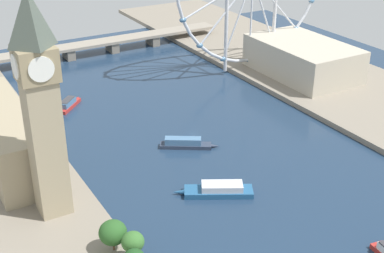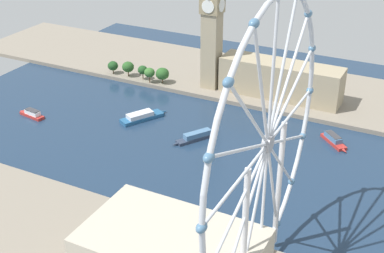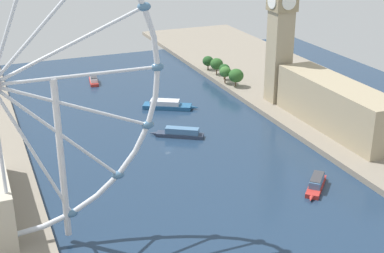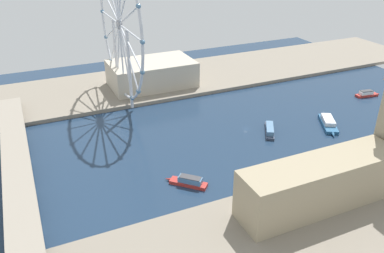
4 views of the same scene
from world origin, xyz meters
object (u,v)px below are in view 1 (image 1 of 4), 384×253
tour_boat_0 (219,190)px  tour_boat_2 (69,104)px  clock_tower (41,104)px  parliament_block (5,135)px  river_bridge (91,46)px  tour_boat_1 (185,143)px  riverside_hall (303,58)px

tour_boat_0 → tour_boat_2: tour_boat_2 is taller
clock_tower → parliament_block: 61.68m
river_bridge → tour_boat_2: 97.84m
tour_boat_1 → parliament_block: bearing=-166.0°
tour_boat_2 → river_bridge: bearing=15.8°
tour_boat_0 → river_bridge: bearing=-66.4°
riverside_hall → tour_boat_1: 124.70m
riverside_hall → river_bridge: (-103.56, 117.04, -6.74)m
tour_boat_1 → tour_boat_2: tour_boat_2 is taller
tour_boat_0 → tour_boat_1: tour_boat_0 is taller
parliament_block → tour_boat_0: size_ratio=2.64×
tour_boat_2 → clock_tower: bearing=-157.3°
clock_tower → riverside_hall: (189.57, 71.46, -35.44)m
clock_tower → tour_boat_2: size_ratio=4.32×
river_bridge → tour_boat_0: (-20.35, -208.41, -4.88)m
river_bridge → tour_boat_0: bearing=-95.6°
riverside_hall → river_bridge: size_ratio=0.35×
parliament_block → tour_boat_1: size_ratio=3.15×
tour_boat_2 → parliament_block: bearing=-178.2°
parliament_block → river_bridge: parliament_block is taller
river_bridge → parliament_block: bearing=-124.0°
parliament_block → riverside_hall: parliament_block is taller
tour_boat_1 → tour_boat_0: bearing=-69.0°
tour_boat_0 → tour_boat_1: bearing=-72.0°
parliament_block → tour_boat_1: bearing=-18.2°
clock_tower → river_bridge: size_ratio=0.43×
parliament_block → tour_boat_1: 86.18m
tour_boat_0 → tour_boat_2: (-25.82, 122.28, 0.07)m
tour_boat_1 → clock_tower: bearing=-129.4°
parliament_block → river_bridge: size_ratio=0.41×
clock_tower → parliament_block: size_ratio=1.03×
parliament_block → river_bridge: 165.55m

